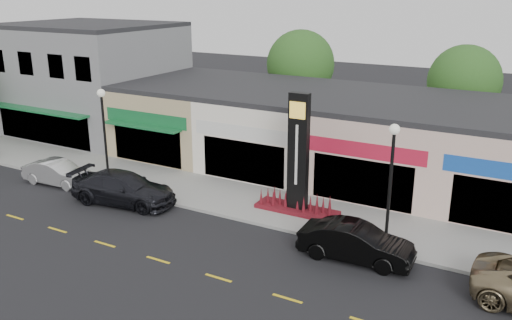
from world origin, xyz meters
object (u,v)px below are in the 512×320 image
at_px(lamp_west_near, 104,128).
at_px(lamp_east_near, 391,174).
at_px(pylon_sign, 298,171).
at_px(car_dark_sedan, 124,188).
at_px(car_white_van, 58,173).
at_px(car_black_conv, 356,243).

relative_size(lamp_west_near, lamp_east_near, 1.00).
height_order(pylon_sign, car_dark_sedan, pylon_sign).
height_order(lamp_west_near, lamp_east_near, same).
xyz_separation_m(lamp_east_near, car_white_van, (-18.82, -1.11, -2.78)).
bearing_deg(pylon_sign, car_white_van, -168.50).
distance_m(car_white_van, car_black_conv, 17.98).
bearing_deg(car_black_conv, car_dark_sedan, 87.22).
bearing_deg(pylon_sign, lamp_west_near, -171.23).
height_order(lamp_east_near, car_black_conv, lamp_east_near).
bearing_deg(car_dark_sedan, car_black_conv, -98.13).
relative_size(pylon_sign, car_black_conv, 1.27).
bearing_deg(car_dark_sedan, pylon_sign, -78.00).
bearing_deg(car_black_conv, lamp_west_near, 81.86).
bearing_deg(car_white_van, pylon_sign, -82.75).
height_order(lamp_west_near, car_dark_sedan, lamp_west_near).
distance_m(lamp_east_near, car_white_van, 19.06).
distance_m(lamp_west_near, car_white_van, 4.11).
xyz_separation_m(pylon_sign, car_black_conv, (4.15, -3.14, -1.50)).
height_order(lamp_west_near, car_white_van, lamp_west_near).
bearing_deg(car_white_van, lamp_west_near, -72.69).
bearing_deg(lamp_west_near, car_black_conv, -5.44).
xyz_separation_m(lamp_east_near, car_black_conv, (-0.85, -1.44, -2.70)).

